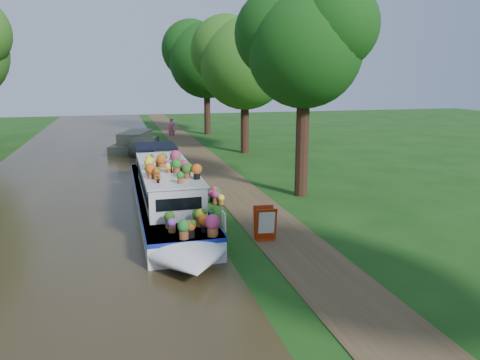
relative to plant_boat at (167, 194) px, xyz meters
name	(u,v)px	position (x,y,z in m)	size (l,w,h in m)	color
ground	(234,222)	(2.25, -1.42, -0.85)	(100.00, 100.00, 0.00)	#143D0F
canal_water	(60,235)	(-3.75, -1.42, -0.84)	(10.00, 100.00, 0.02)	#2D2513
towpath	(266,219)	(3.45, -1.42, -0.84)	(2.20, 100.00, 0.03)	#493822
plant_boat	(167,194)	(0.00, 0.00, 0.00)	(2.29, 13.52, 2.29)	silver
tree_near_overhang	(304,41)	(6.04, 1.64, 5.75)	(5.52, 5.28, 8.99)	black
tree_near_mid	(244,57)	(6.73, 13.66, 5.58)	(6.90, 6.60, 9.40)	black
tree_near_far	(206,54)	(6.23, 24.67, 6.20)	(7.59, 7.26, 10.30)	black
second_boat	(136,143)	(-0.50, 16.35, -0.30)	(3.84, 7.47, 1.36)	black
sandwich_board	(265,225)	(2.74, -3.55, -0.34)	(0.69, 0.60, 1.07)	#9F290B
pedestrian_pink	(172,128)	(2.75, 22.22, 0.03)	(0.62, 0.41, 1.70)	#E15C9D
verge_plant	(213,211)	(1.65, -0.57, -0.65)	(0.37, 0.32, 0.41)	#216F2B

